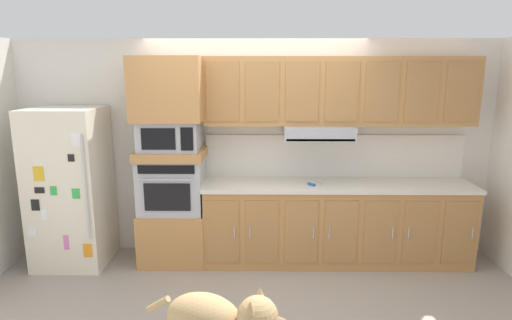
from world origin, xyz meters
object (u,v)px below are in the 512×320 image
built_in_oven (173,184)px  microwave (171,135)px  refrigerator (70,187)px  screwdriver (312,184)px

built_in_oven → microwave: 0.56m
microwave → built_in_oven: bearing=179.2°
refrigerator → microwave: 1.27m
microwave → refrigerator: bearing=-176.6°
refrigerator → built_in_oven: refrigerator is taller
screwdriver → built_in_oven: bearing=176.7°
refrigerator → microwave: (1.13, 0.07, 0.58)m
refrigerator → screwdriver: size_ratio=10.43×
microwave → screwdriver: size_ratio=3.82×
refrigerator → screwdriver: refrigerator is taller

